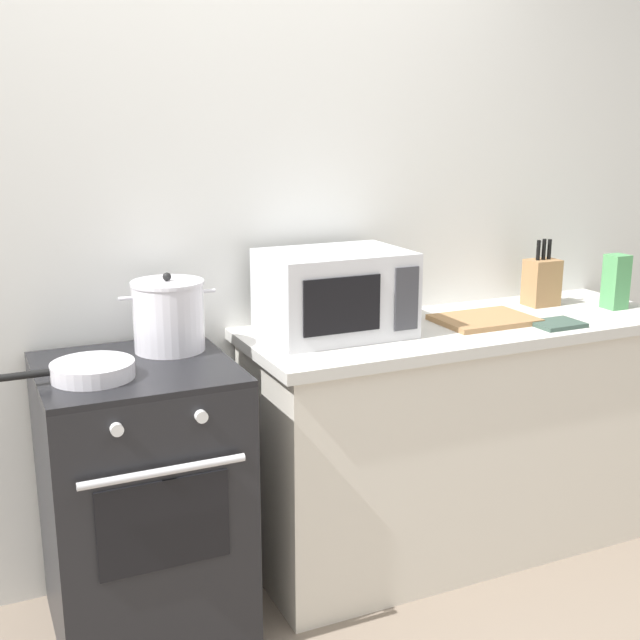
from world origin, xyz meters
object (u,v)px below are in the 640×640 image
object	(u,v)px
stove	(143,500)
microwave	(335,293)
frying_pan	(90,370)
knife_block	(542,282)
oven_mitt	(557,324)
cutting_board	(484,320)
pasta_box	(616,282)
stock_pot	(169,316)

from	to	relation	value
stove	microwave	world-z (taller)	microwave
frying_pan	knife_block	bearing A→B (deg)	6.64
knife_block	oven_mitt	size ratio (longest dim) A/B	1.53
cutting_board	pasta_box	bearing A→B (deg)	-2.80
stock_pot	frying_pan	size ratio (longest dim) A/B	0.72
stock_pot	knife_block	xyz separation A→B (m)	(1.56, 0.02, -0.02)
pasta_box	oven_mitt	bearing A→B (deg)	-162.06
oven_mitt	cutting_board	bearing A→B (deg)	142.88
stove	cutting_board	world-z (taller)	cutting_board
frying_pan	stove	bearing A→B (deg)	26.91
frying_pan	cutting_board	size ratio (longest dim) A/B	1.24
stock_pot	stove	bearing A→B (deg)	-139.15
stock_pot	knife_block	distance (m)	1.56
knife_block	oven_mitt	bearing A→B (deg)	-119.31
frying_pan	cutting_board	bearing A→B (deg)	2.92
stove	oven_mitt	world-z (taller)	oven_mitt
frying_pan	knife_block	distance (m)	1.86
stock_pot	knife_block	bearing A→B (deg)	0.57
cutting_board	knife_block	world-z (taller)	knife_block
microwave	knife_block	world-z (taller)	microwave
stock_pot	frying_pan	distance (m)	0.36
oven_mitt	stove	bearing A→B (deg)	174.08
stove	pasta_box	size ratio (longest dim) A/B	4.18
frying_pan	oven_mitt	size ratio (longest dim) A/B	2.48
stock_pot	microwave	xyz separation A→B (m)	(0.59, -0.05, 0.03)
frying_pan	pasta_box	xyz separation A→B (m)	(2.08, 0.04, 0.08)
stock_pot	knife_block	size ratio (longest dim) A/B	1.17
frying_pan	knife_block	xyz separation A→B (m)	(1.85, 0.21, 0.07)
oven_mitt	stock_pot	bearing A→B (deg)	168.41
microwave	oven_mitt	xyz separation A→B (m)	(0.80, -0.24, -0.14)
stock_pot	frying_pan	bearing A→B (deg)	-145.55
microwave	pasta_box	xyz separation A→B (m)	(1.20, -0.11, -0.04)
stock_pot	pasta_box	size ratio (longest dim) A/B	1.47
frying_pan	pasta_box	bearing A→B (deg)	1.24
stove	stock_pot	size ratio (longest dim) A/B	2.85
frying_pan	oven_mitt	bearing A→B (deg)	-2.90
pasta_box	stock_pot	bearing A→B (deg)	175.06
pasta_box	cutting_board	bearing A→B (deg)	177.20
pasta_box	oven_mitt	distance (m)	0.43
stock_pot	oven_mitt	size ratio (longest dim) A/B	1.79
stove	pasta_box	xyz separation A→B (m)	(1.93, -0.03, 0.57)
cutting_board	oven_mitt	size ratio (longest dim) A/B	2.00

